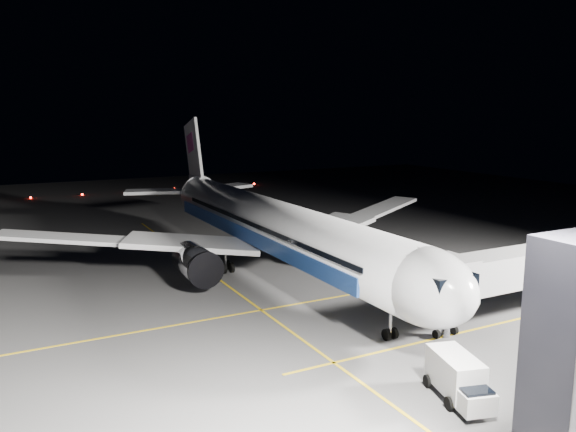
{
  "coord_description": "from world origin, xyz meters",
  "views": [
    {
      "loc": [
        52.9,
        -25.69,
        17.01
      ],
      "look_at": [
        -0.86,
        2.31,
        6.0
      ],
      "focal_mm": 35.0,
      "sensor_mm": 36.0,
      "label": 1
    }
  ],
  "objects_px": {
    "airliner": "(268,225)",
    "service_truck": "(459,378)",
    "safety_cone_a": "(398,263)",
    "safety_cone_b": "(353,250)",
    "safety_cone_c": "(286,249)",
    "jet_bridge": "(568,258)",
    "baggage_tug": "(371,251)"
  },
  "relations": [
    {
      "from": "jet_bridge",
      "to": "safety_cone_c",
      "type": "height_order",
      "value": "jet_bridge"
    },
    {
      "from": "airliner",
      "to": "baggage_tug",
      "type": "bearing_deg",
      "value": 89.76
    },
    {
      "from": "service_truck",
      "to": "safety_cone_b",
      "type": "distance_m",
      "value": 37.06
    },
    {
      "from": "service_truck",
      "to": "airliner",
      "type": "bearing_deg",
      "value": -168.37
    },
    {
      "from": "airliner",
      "to": "baggage_tug",
      "type": "distance_m",
      "value": 14.46
    },
    {
      "from": "safety_cone_a",
      "to": "service_truck",
      "type": "bearing_deg",
      "value": -31.78
    },
    {
      "from": "safety_cone_a",
      "to": "safety_cone_b",
      "type": "relative_size",
      "value": 1.07
    },
    {
      "from": "airliner",
      "to": "safety_cone_a",
      "type": "distance_m",
      "value": 15.6
    },
    {
      "from": "service_truck",
      "to": "safety_cone_b",
      "type": "height_order",
      "value": "service_truck"
    },
    {
      "from": "safety_cone_c",
      "to": "jet_bridge",
      "type": "bearing_deg",
      "value": 22.3
    },
    {
      "from": "safety_cone_b",
      "to": "safety_cone_c",
      "type": "relative_size",
      "value": 1.03
    },
    {
      "from": "airliner",
      "to": "jet_bridge",
      "type": "bearing_deg",
      "value": 38.04
    },
    {
      "from": "safety_cone_a",
      "to": "safety_cone_b",
      "type": "height_order",
      "value": "safety_cone_a"
    },
    {
      "from": "service_truck",
      "to": "baggage_tug",
      "type": "bearing_deg",
      "value": 168.32
    },
    {
      "from": "jet_bridge",
      "to": "safety_cone_c",
      "type": "distance_m",
      "value": 32.66
    },
    {
      "from": "service_truck",
      "to": "baggage_tug",
      "type": "distance_m",
      "value": 34.74
    },
    {
      "from": "airliner",
      "to": "service_truck",
      "type": "height_order",
      "value": "airliner"
    },
    {
      "from": "service_truck",
      "to": "safety_cone_b",
      "type": "relative_size",
      "value": 9.2
    },
    {
      "from": "baggage_tug",
      "to": "safety_cone_a",
      "type": "xyz_separation_m",
      "value": [
        4.84,
        0.23,
        -0.43
      ]
    },
    {
      "from": "jet_bridge",
      "to": "service_truck",
      "type": "relative_size",
      "value": 6.13
    },
    {
      "from": "jet_bridge",
      "to": "safety_cone_b",
      "type": "xyz_separation_m",
      "value": [
        -25.9,
        -4.94,
        -4.28
      ]
    },
    {
      "from": "jet_bridge",
      "to": "safety_cone_a",
      "type": "bearing_deg",
      "value": -167.42
    },
    {
      "from": "airliner",
      "to": "safety_cone_a",
      "type": "xyz_separation_m",
      "value": [
        4.9,
        14.0,
        -4.84
      ]
    },
    {
      "from": "jet_bridge",
      "to": "safety_cone_c",
      "type": "xyz_separation_m",
      "value": [
        -29.95,
        -12.29,
        -4.29
      ]
    },
    {
      "from": "safety_cone_c",
      "to": "safety_cone_a",
      "type": "bearing_deg",
      "value": 34.96
    },
    {
      "from": "jet_bridge",
      "to": "safety_cone_b",
      "type": "bearing_deg",
      "value": -169.2
    },
    {
      "from": "airliner",
      "to": "service_truck",
      "type": "distance_m",
      "value": 31.23
    },
    {
      "from": "airliner",
      "to": "baggage_tug",
      "type": "relative_size",
      "value": 22.09
    },
    {
      "from": "service_truck",
      "to": "safety_cone_a",
      "type": "distance_m",
      "value": 30.65
    },
    {
      "from": "jet_bridge",
      "to": "baggage_tug",
      "type": "xyz_separation_m",
      "value": [
        -23.02,
        -4.28,
        -3.83
      ]
    },
    {
      "from": "safety_cone_a",
      "to": "jet_bridge",
      "type": "bearing_deg",
      "value": 12.58
    },
    {
      "from": "baggage_tug",
      "to": "safety_cone_c",
      "type": "relative_size",
      "value": 4.71
    }
  ]
}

